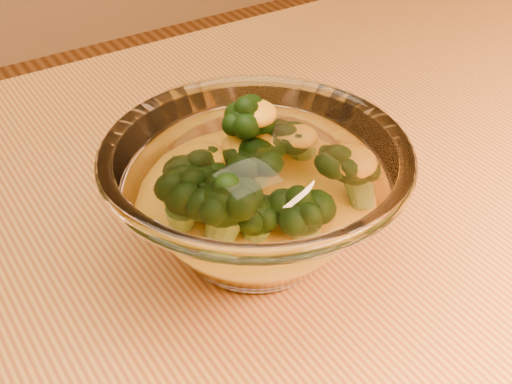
{
  "coord_description": "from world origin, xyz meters",
  "views": [
    {
      "loc": [
        -0.27,
        -0.25,
        1.08
      ],
      "look_at": [
        -0.07,
        0.06,
        0.8
      ],
      "focal_mm": 50.0,
      "sensor_mm": 36.0,
      "label": 1
    }
  ],
  "objects": [
    {
      "name": "glass_bowl",
      "position": [
        -0.07,
        0.06,
        0.8
      ],
      "size": [
        0.2,
        0.2,
        0.09
      ],
      "color": "white",
      "rests_on": "table"
    },
    {
      "name": "broccoli_heap",
      "position": [
        -0.07,
        0.06,
        0.81
      ],
      "size": [
        0.13,
        0.1,
        0.08
      ],
      "color": "black",
      "rests_on": "cheese_sauce"
    },
    {
      "name": "cheese_sauce",
      "position": [
        -0.07,
        0.06,
        0.78
      ],
      "size": [
        0.11,
        0.11,
        0.03
      ],
      "primitive_type": "ellipsoid",
      "color": "#FF9F15",
      "rests_on": "glass_bowl"
    },
    {
      "name": "table",
      "position": [
        0.0,
        0.0,
        0.65
      ],
      "size": [
        1.2,
        0.8,
        0.75
      ],
      "color": "#C08A39",
      "rests_on": "ground"
    }
  ]
}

